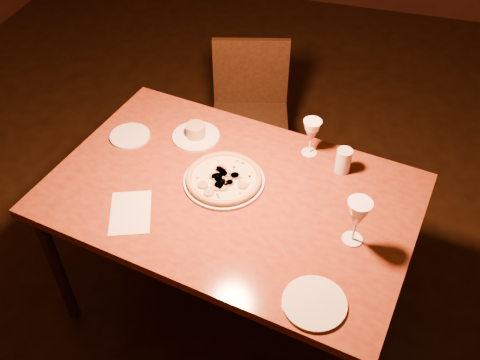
# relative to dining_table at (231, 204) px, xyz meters

# --- Properties ---
(floor) EXTENTS (7.00, 7.00, 0.00)m
(floor) POSITION_rel_dining_table_xyz_m (0.10, 0.00, -0.73)
(floor) COLOR black
(floor) RESTS_ON ground
(dining_table) EXTENTS (1.64, 1.20, 0.80)m
(dining_table) POSITION_rel_dining_table_xyz_m (0.00, 0.00, 0.00)
(dining_table) COLOR brown
(dining_table) RESTS_ON floor
(chair_far) EXTENTS (0.53, 0.53, 0.90)m
(chair_far) POSITION_rel_dining_table_xyz_m (-0.17, 0.94, -0.23)
(chair_far) COLOR black
(chair_far) RESTS_ON floor
(pizza_plate) EXTENTS (0.34, 0.34, 0.04)m
(pizza_plate) POSITION_rel_dining_table_xyz_m (-0.04, 0.05, 0.09)
(pizza_plate) COLOR silver
(pizza_plate) RESTS_ON dining_table
(ramekin_saucer) EXTENTS (0.22, 0.22, 0.07)m
(ramekin_saucer) POSITION_rel_dining_table_xyz_m (-0.26, 0.29, 0.09)
(ramekin_saucer) COLOR silver
(ramekin_saucer) RESTS_ON dining_table
(wine_glass_far) EXTENTS (0.08, 0.08, 0.18)m
(wine_glass_far) POSITION_rel_dining_table_xyz_m (0.26, 0.33, 0.16)
(wine_glass_far) COLOR #C15E50
(wine_glass_far) RESTS_ON dining_table
(wine_glass_right) EXTENTS (0.09, 0.09, 0.20)m
(wine_glass_right) POSITION_rel_dining_table_xyz_m (0.52, -0.11, 0.17)
(wine_glass_right) COLOR #C15E50
(wine_glass_right) RESTS_ON dining_table
(water_tumbler) EXTENTS (0.07, 0.07, 0.11)m
(water_tumbler) POSITION_rel_dining_table_xyz_m (0.42, 0.26, 0.13)
(water_tumbler) COLOR silver
(water_tumbler) RESTS_ON dining_table
(side_plate_left) EXTENTS (0.18, 0.18, 0.01)m
(side_plate_left) POSITION_rel_dining_table_xyz_m (-0.55, 0.21, 0.08)
(side_plate_left) COLOR silver
(side_plate_left) RESTS_ON dining_table
(side_plate_near) EXTENTS (0.22, 0.22, 0.01)m
(side_plate_near) POSITION_rel_dining_table_xyz_m (0.43, -0.43, 0.08)
(side_plate_near) COLOR silver
(side_plate_near) RESTS_ON dining_table
(menu_card) EXTENTS (0.23, 0.27, 0.00)m
(menu_card) POSITION_rel_dining_table_xyz_m (-0.35, -0.22, 0.07)
(menu_card) COLOR silver
(menu_card) RESTS_ON dining_table
(pendant_light) EXTENTS (0.12, 0.12, 0.12)m
(pendant_light) POSITION_rel_dining_table_xyz_m (0.00, 0.00, 0.89)
(pendant_light) COLOR #FF8247
(pendant_light) RESTS_ON ceiling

